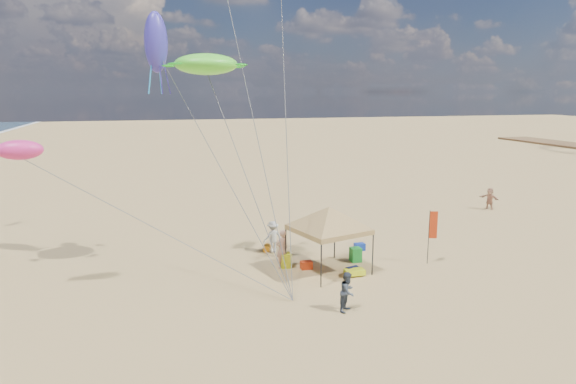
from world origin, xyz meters
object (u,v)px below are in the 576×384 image
canopy_tent (329,209)px  chair_green (356,255)px  person_near_c (273,237)px  person_near_b (348,292)px  cooler_red (306,265)px  chair_yellow (286,260)px  cooler_blue (360,247)px  feather_flag (432,228)px  person_near_a (282,249)px  person_far_c (490,199)px  beach_cart (355,272)px

canopy_tent → chair_green: size_ratio=8.03×
person_near_c → person_near_b: bearing=86.0°
cooler_red → chair_yellow: (-0.90, 0.48, 0.16)m
cooler_blue → chair_yellow: bearing=-161.3°
feather_flag → chair_green: bearing=159.4°
person_near_a → person_far_c: (17.51, 7.96, -0.15)m
person_near_c → person_far_c: person_near_c is taller
chair_yellow → chair_green: bearing=-1.5°
chair_green → chair_yellow: same height
feather_flag → canopy_tent: bearing=176.8°
canopy_tent → chair_yellow: size_ratio=8.03×
canopy_tent → person_near_b: bearing=-100.3°
canopy_tent → person_near_c: 4.54m
canopy_tent → chair_yellow: (-1.78, 1.09, -2.65)m
canopy_tent → person_near_b: canopy_tent is taller
feather_flag → person_near_a: 7.36m
chair_green → beach_cart: 2.09m
cooler_blue → person_far_c: size_ratio=0.34×
person_far_c → chair_green: bearing=-84.5°
chair_yellow → person_near_a: (-0.17, -0.01, 0.59)m
person_near_a → person_near_b: size_ratio=1.20×
cooler_blue → person_near_c: bearing=168.3°
cooler_blue → person_far_c: 14.36m
chair_green → person_far_c: (13.75, 8.05, 0.44)m
cooler_red → cooler_blue: same height
feather_flag → chair_yellow: bearing=168.8°
feather_flag → cooler_blue: 4.16m
person_near_b → canopy_tent: bearing=34.4°
cooler_red → beach_cart: 2.38m
chair_yellow → person_far_c: 19.08m
cooler_red → person_near_b: (0.09, -4.94, 0.59)m
cooler_blue → beach_cart: bearing=-116.7°
chair_yellow → feather_flag: bearing=-11.2°
chair_yellow → person_far_c: bearing=24.7°
beach_cart → person_far_c: (14.61, 9.96, 0.59)m
chair_yellow → person_near_c: person_near_c is taller
beach_cart → feather_flag: bearing=8.3°
feather_flag → person_near_b: size_ratio=1.73×
feather_flag → person_near_a: size_ratio=1.43×
cooler_red → person_near_b: 4.97m
feather_flag → cooler_red: bearing=171.6°
feather_flag → person_far_c: bearing=42.1°
canopy_tent → chair_green: (1.81, 0.99, -2.65)m
person_near_b → person_far_c: 21.12m
cooler_red → beach_cart: (1.83, -1.52, 0.01)m
person_near_c → canopy_tent: bearing=105.6°
cooler_red → person_near_a: 1.39m
person_near_b → person_near_c: size_ratio=0.93×
beach_cart → person_far_c: 17.69m
cooler_red → person_near_c: bearing=107.3°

